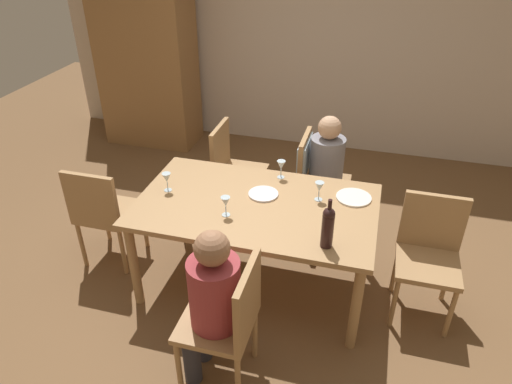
% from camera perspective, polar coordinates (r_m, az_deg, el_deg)
% --- Properties ---
extents(ground_plane, '(10.00, 10.00, 0.00)m').
position_cam_1_polar(ground_plane, '(3.93, 0.00, -10.70)').
color(ground_plane, brown).
extents(rear_room_partition, '(6.40, 0.12, 2.70)m').
position_cam_1_polar(rear_room_partition, '(5.72, 7.67, 18.34)').
color(rear_room_partition, beige).
rests_on(rear_room_partition, ground_plane).
extents(armoire_cabinet, '(1.18, 0.62, 2.18)m').
position_cam_1_polar(armoire_cabinet, '(5.97, -13.10, 15.88)').
color(armoire_cabinet, olive).
rests_on(armoire_cabinet, ground_plane).
extents(dining_table, '(1.76, 1.05, 0.76)m').
position_cam_1_polar(dining_table, '(3.51, 0.00, -2.51)').
color(dining_table, '#A87F51').
rests_on(dining_table, ground_plane).
extents(chair_near, '(0.44, 0.44, 0.92)m').
position_cam_1_polar(chair_near, '(2.92, -3.18, -14.82)').
color(chair_near, '#A87F51').
rests_on(chair_near, ground_plane).
extents(chair_far_right, '(0.46, 0.44, 0.92)m').
position_cam_1_polar(chair_far_right, '(4.26, 6.78, 2.65)').
color(chair_far_right, '#A87F51').
rests_on(chair_far_right, ground_plane).
extents(chair_left_end, '(0.44, 0.44, 0.92)m').
position_cam_1_polar(chair_left_end, '(3.99, -18.06, -2.06)').
color(chair_left_end, '#A87F51').
rests_on(chair_left_end, ground_plane).
extents(chair_far_left, '(0.44, 0.44, 0.92)m').
position_cam_1_polar(chair_far_left, '(4.44, -2.90, 3.24)').
color(chair_far_left, '#A87F51').
rests_on(chair_far_left, ground_plane).
extents(chair_right_end, '(0.44, 0.44, 0.92)m').
position_cam_1_polar(chair_right_end, '(3.61, 20.17, -6.49)').
color(chair_right_end, '#A87F51').
rests_on(chair_right_end, ground_plane).
extents(person_woman_host, '(0.35, 0.31, 1.14)m').
position_cam_1_polar(person_woman_host, '(2.86, -5.46, -12.64)').
color(person_woman_host, '#33333D').
rests_on(person_woman_host, ground_plane).
extents(person_man_bearded, '(0.35, 0.30, 1.12)m').
position_cam_1_polar(person_man_bearded, '(4.22, 8.83, 3.03)').
color(person_man_bearded, '#33333D').
rests_on(person_man_bearded, ground_plane).
extents(wine_bottle_tall_green, '(0.08, 0.08, 0.35)m').
position_cam_1_polar(wine_bottle_tall_green, '(3.00, 8.66, -4.09)').
color(wine_bottle_tall_green, black).
rests_on(wine_bottle_tall_green, dining_table).
extents(wine_glass_near_left, '(0.07, 0.07, 0.15)m').
position_cam_1_polar(wine_glass_near_left, '(3.74, 3.06, 3.19)').
color(wine_glass_near_left, silver).
rests_on(wine_glass_near_left, dining_table).
extents(wine_glass_centre, '(0.07, 0.07, 0.15)m').
position_cam_1_polar(wine_glass_centre, '(3.48, 7.66, 0.55)').
color(wine_glass_centre, silver).
rests_on(wine_glass_centre, dining_table).
extents(wine_glass_near_right, '(0.07, 0.07, 0.15)m').
position_cam_1_polar(wine_glass_near_right, '(3.63, -10.72, 1.65)').
color(wine_glass_near_right, silver).
rests_on(wine_glass_near_right, dining_table).
extents(wine_glass_far, '(0.07, 0.07, 0.15)m').
position_cam_1_polar(wine_glass_far, '(3.29, -3.70, -1.26)').
color(wine_glass_far, silver).
rests_on(wine_glass_far, dining_table).
extents(dinner_plate_host, '(0.26, 0.26, 0.01)m').
position_cam_1_polar(dinner_plate_host, '(3.59, 11.71, -0.65)').
color(dinner_plate_host, white).
rests_on(dinner_plate_host, dining_table).
extents(dinner_plate_guest_left, '(0.23, 0.23, 0.01)m').
position_cam_1_polar(dinner_plate_guest_left, '(3.56, 0.90, -0.24)').
color(dinner_plate_guest_left, white).
rests_on(dinner_plate_guest_left, dining_table).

